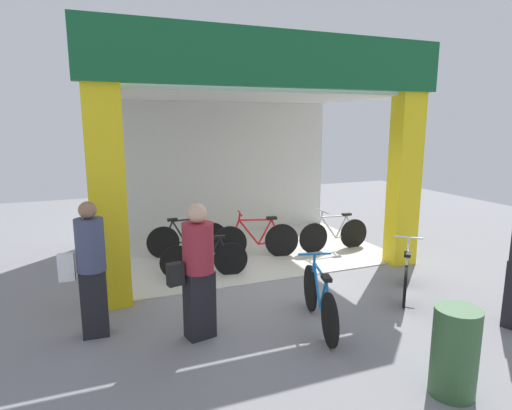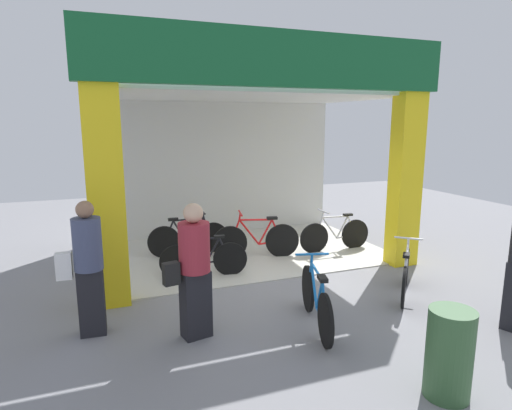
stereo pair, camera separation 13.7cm
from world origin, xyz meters
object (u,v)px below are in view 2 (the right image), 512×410
(bicycle_inside_3, at_px, (204,258))
(pedestrian_1, at_px, (88,267))
(bicycle_inside_2, at_px, (335,234))
(bicycle_inside_1, at_px, (188,238))
(bicycle_parked_0, at_px, (316,300))
(trash_bin, at_px, (449,354))
(pedestrian_3, at_px, (194,268))
(bicycle_inside_0, at_px, (257,240))
(bicycle_parked_1, at_px, (406,274))

(bicycle_inside_3, relative_size, pedestrian_1, 0.87)
(bicycle_inside_2, height_order, pedestrian_1, pedestrian_1)
(bicycle_inside_1, bearing_deg, bicycle_inside_2, -14.85)
(bicycle_inside_1, distance_m, bicycle_parked_0, 3.73)
(bicycle_inside_1, bearing_deg, bicycle_inside_3, -90.25)
(bicycle_inside_2, height_order, trash_bin, trash_bin)
(pedestrian_3, distance_m, trash_bin, 2.91)
(bicycle_inside_3, height_order, bicycle_parked_0, bicycle_parked_0)
(bicycle_inside_0, distance_m, bicycle_parked_0, 2.97)
(bicycle_inside_3, relative_size, bicycle_parked_1, 1.26)
(bicycle_inside_0, height_order, bicycle_parked_1, bicycle_inside_0)
(bicycle_inside_0, distance_m, trash_bin, 4.69)
(bicycle_inside_1, distance_m, trash_bin, 5.53)
(bicycle_inside_2, xyz_separation_m, bicycle_inside_3, (-2.91, -0.53, -0.02))
(bicycle_inside_1, xyz_separation_m, bicycle_inside_3, (-0.01, -1.30, -0.03))
(bicycle_inside_2, distance_m, trash_bin, 4.82)
(bicycle_inside_3, bearing_deg, pedestrian_3, -106.83)
(trash_bin, bearing_deg, bicycle_inside_0, 92.53)
(bicycle_inside_1, distance_m, pedestrian_1, 3.37)
(pedestrian_1, xyz_separation_m, pedestrian_3, (1.21, -0.53, 0.00))
(pedestrian_3, bearing_deg, bicycle_inside_2, 35.83)
(bicycle_inside_2, xyz_separation_m, bicycle_parked_1, (-0.22, -2.42, -0.01))
(bicycle_inside_0, xyz_separation_m, bicycle_inside_2, (1.70, -0.10, -0.02))
(bicycle_inside_1, height_order, trash_bin, trash_bin)
(bicycle_inside_1, bearing_deg, trash_bin, -75.21)
(bicycle_inside_3, xyz_separation_m, pedestrian_1, (-1.82, -1.48, 0.56))
(bicycle_inside_0, xyz_separation_m, bicycle_parked_1, (1.48, -2.53, -0.03))
(bicycle_parked_0, bearing_deg, pedestrian_3, 168.73)
(bicycle_parked_1, xyz_separation_m, pedestrian_3, (-3.30, -0.12, 0.55))
(bicycle_parked_0, height_order, trash_bin, bicycle_parked_0)
(bicycle_inside_1, xyz_separation_m, pedestrian_3, (-0.61, -3.31, 0.53))
(bicycle_inside_0, relative_size, pedestrian_1, 0.98)
(bicycle_parked_1, relative_size, pedestrian_1, 0.69)
(bicycle_parked_1, relative_size, pedestrian_3, 0.70)
(bicycle_inside_1, relative_size, bicycle_inside_2, 1.02)
(bicycle_parked_0, relative_size, pedestrian_3, 0.94)
(trash_bin, bearing_deg, bicycle_parked_0, 106.11)
(bicycle_inside_0, bearing_deg, bicycle_parked_0, -95.68)
(pedestrian_1, height_order, pedestrian_3, pedestrian_1)
(bicycle_inside_1, relative_size, pedestrian_3, 0.95)
(pedestrian_3, bearing_deg, bicycle_inside_0, 55.50)
(bicycle_parked_1, distance_m, trash_bin, 2.51)
(bicycle_parked_0, distance_m, pedestrian_1, 2.90)
(bicycle_inside_0, relative_size, bicycle_parked_1, 1.42)
(bicycle_inside_0, height_order, trash_bin, bicycle_inside_0)
(bicycle_parked_0, relative_size, trash_bin, 1.79)
(bicycle_parked_1, bearing_deg, bicycle_inside_2, 84.85)
(bicycle_parked_1, bearing_deg, bicycle_inside_1, 130.11)
(bicycle_inside_2, relative_size, bicycle_parked_1, 1.35)
(bicycle_parked_1, height_order, trash_bin, trash_bin)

